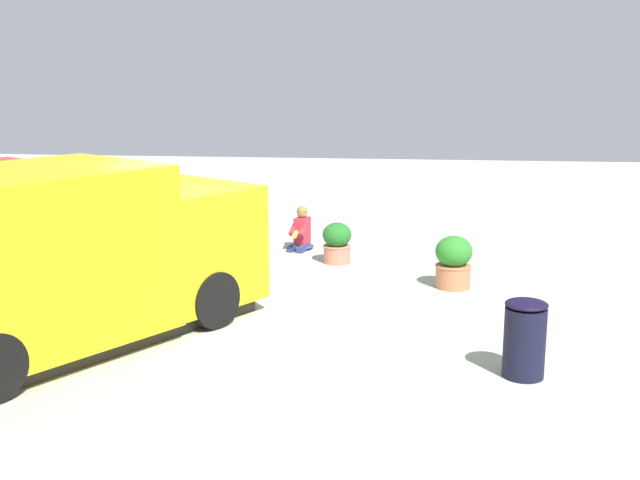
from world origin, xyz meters
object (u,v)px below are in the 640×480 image
object	(u,v)px
trash_bin	(525,338)
person_customer	(301,233)
planter_flowering_far	(453,262)
food_truck	(51,264)
planter_flowering_near	(337,242)

from	to	relation	value
trash_bin	person_customer	bearing A→B (deg)	29.30
planter_flowering_far	trash_bin	bearing A→B (deg)	-170.55
planter_flowering_far	food_truck	bearing A→B (deg)	123.47
person_customer	planter_flowering_near	distance (m)	1.26
trash_bin	planter_flowering_far	bearing A→B (deg)	9.45
food_truck	planter_flowering_far	world-z (taller)	food_truck
food_truck	person_customer	size ratio (longest dim) A/B	6.66
person_customer	trash_bin	bearing A→B (deg)	-150.70
person_customer	trash_bin	distance (m)	7.01
food_truck	trash_bin	size ratio (longest dim) A/B	6.21
food_truck	planter_flowering_far	xyz separation A→B (m)	(3.42, -5.17, -0.68)
planter_flowering_near	planter_flowering_far	world-z (taller)	planter_flowering_far
food_truck	planter_flowering_near	distance (m)	5.82
person_customer	planter_flowering_near	world-z (taller)	person_customer
food_truck	planter_flowering_near	xyz separation A→B (m)	(4.85, -3.14, -0.73)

